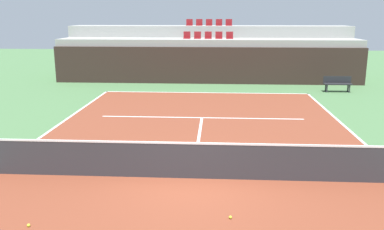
{
  "coord_description": "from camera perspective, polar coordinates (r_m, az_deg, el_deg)",
  "views": [
    {
      "loc": [
        0.59,
        -9.85,
        4.11
      ],
      "look_at": [
        -0.14,
        2.0,
        1.2
      ],
      "focal_mm": 38.32,
      "sensor_mm": 36.0,
      "label": 1
    }
  ],
  "objects": [
    {
      "name": "ground_plane",
      "position": [
        10.68,
        0.08,
        -8.85
      ],
      "size": [
        80.0,
        80.0,
        0.0
      ],
      "primitive_type": "plane",
      "color": "#477042"
    },
    {
      "name": "court_surface",
      "position": [
        10.68,
        0.08,
        -8.82
      ],
      "size": [
        11.0,
        24.0,
        0.01
      ],
      "primitive_type": "cube",
      "color": "brown",
      "rests_on": "ground_plane"
    },
    {
      "name": "baseline_far",
      "position": [
        22.18,
        1.93,
        3.13
      ],
      "size": [
        11.0,
        0.1,
        0.0
      ],
      "primitive_type": "cube",
      "color": "white",
      "rests_on": "court_surface"
    },
    {
      "name": "service_line_far",
      "position": [
        16.76,
        1.39,
        -0.38
      ],
      "size": [
        8.26,
        0.1,
        0.0
      ],
      "primitive_type": "cube",
      "color": "white",
      "rests_on": "court_surface"
    },
    {
      "name": "centre_service_line",
      "position": [
        13.69,
        0.89,
        -3.65
      ],
      "size": [
        0.1,
        6.4,
        0.0
      ],
      "primitive_type": "cube",
      "color": "white",
      "rests_on": "court_surface"
    },
    {
      "name": "back_wall",
      "position": [
        25.1,
        2.15,
        6.9
      ],
      "size": [
        18.87,
        0.3,
        2.22
      ],
      "primitive_type": "cube",
      "color": "#33231E",
      "rests_on": "ground_plane"
    },
    {
      "name": "stands_tier_lower",
      "position": [
        26.41,
        2.23,
        7.7
      ],
      "size": [
        18.87,
        2.4,
        2.64
      ],
      "primitive_type": "cube",
      "color": "#9E9E99",
      "rests_on": "ground_plane"
    },
    {
      "name": "stands_tier_upper",
      "position": [
        28.77,
        2.35,
        8.95
      ],
      "size": [
        18.87,
        2.4,
        3.39
      ],
      "primitive_type": "cube",
      "color": "#9E9E99",
      "rests_on": "ground_plane"
    },
    {
      "name": "seating_row_lower",
      "position": [
        26.39,
        2.27,
        10.84
      ],
      "size": [
        3.15,
        0.44,
        0.44
      ],
      "color": "maroon",
      "rests_on": "stands_tier_lower"
    },
    {
      "name": "seating_row_upper",
      "position": [
        28.77,
        2.39,
        12.57
      ],
      "size": [
        3.15,
        0.44,
        0.44
      ],
      "color": "maroon",
      "rests_on": "stands_tier_upper"
    },
    {
      "name": "tennis_net",
      "position": [
        10.5,
        0.09,
        -6.28
      ],
      "size": [
        11.08,
        0.08,
        1.07
      ],
      "color": "black",
      "rests_on": "court_surface"
    },
    {
      "name": "player_bench",
      "position": [
        23.77,
        19.6,
        4.26
      ],
      "size": [
        1.5,
        0.4,
        0.85
      ],
      "color": "#232328",
      "rests_on": "ground_plane"
    },
    {
      "name": "tennis_ball_0",
      "position": [
        8.75,
        5.36,
        -13.98
      ],
      "size": [
        0.07,
        0.07,
        0.07
      ],
      "primitive_type": "sphere",
      "color": "#CCE033",
      "rests_on": "court_surface"
    },
    {
      "name": "tennis_ball_1",
      "position": [
        9.03,
        -21.79,
        -14.06
      ],
      "size": [
        0.07,
        0.07,
        0.07
      ],
      "primitive_type": "sphere",
      "color": "#CCE033",
      "rests_on": "court_surface"
    }
  ]
}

